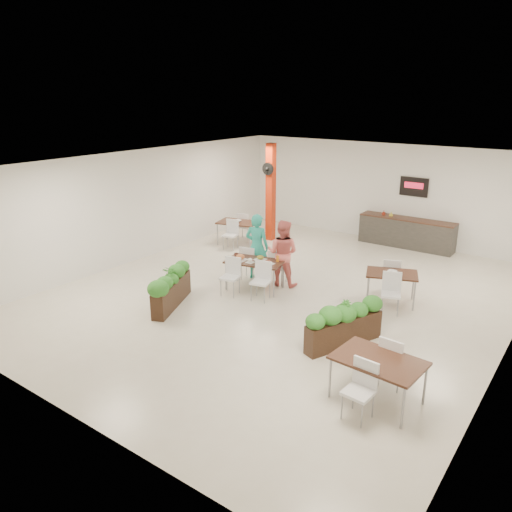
% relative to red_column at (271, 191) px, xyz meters
% --- Properties ---
extents(ground, '(12.00, 12.00, 0.00)m').
position_rel_red_column_xyz_m(ground, '(3.00, -3.79, -1.64)').
color(ground, beige).
rests_on(ground, ground).
extents(room_shell, '(10.10, 12.10, 3.22)m').
position_rel_red_column_xyz_m(room_shell, '(3.00, -3.79, 0.36)').
color(room_shell, white).
rests_on(room_shell, ground).
extents(red_column, '(0.40, 0.41, 3.20)m').
position_rel_red_column_xyz_m(red_column, '(0.00, 0.00, 0.00)').
color(red_column, '#B5280C').
rests_on(red_column, ground).
extents(service_counter, '(3.00, 0.64, 2.20)m').
position_rel_red_column_xyz_m(service_counter, '(4.00, 1.86, -1.15)').
color(service_counter, '#2D2A28').
rests_on(service_counter, ground).
extents(main_table, '(1.56, 1.85, 0.92)m').
position_rel_red_column_xyz_m(main_table, '(2.19, -3.92, -1.01)').
color(main_table, black).
rests_on(main_table, ground).
extents(diner_man, '(0.72, 0.56, 1.76)m').
position_rel_red_column_xyz_m(diner_man, '(1.79, -3.26, -0.76)').
color(diner_man, teal).
rests_on(diner_man, ground).
extents(diner_woman, '(0.96, 0.82, 1.71)m').
position_rel_red_column_xyz_m(diner_woman, '(2.59, -3.26, -0.79)').
color(diner_woman, '#EE706A').
rests_on(diner_woman, ground).
extents(planter_left, '(0.99, 1.75, 0.98)m').
position_rel_red_column_xyz_m(planter_left, '(1.25, -5.89, -1.14)').
color(planter_left, black).
rests_on(planter_left, ground).
extents(planter_right, '(0.95, 1.73, 0.96)m').
position_rel_red_column_xyz_m(planter_right, '(5.35, -5.30, -1.15)').
color(planter_right, black).
rests_on(planter_right, ground).
extents(side_table_a, '(1.42, 1.67, 0.92)m').
position_rel_red_column_xyz_m(side_table_a, '(-0.56, -1.05, -1.01)').
color(side_table_a, black).
rests_on(side_table_a, ground).
extents(side_table_b, '(1.36, 1.66, 0.92)m').
position_rel_red_column_xyz_m(side_table_b, '(5.30, -2.76, -1.02)').
color(side_table_b, black).
rests_on(side_table_b, ground).
extents(side_table_c, '(1.44, 1.65, 0.92)m').
position_rel_red_column_xyz_m(side_table_c, '(6.61, -6.68, -1.00)').
color(side_table_c, black).
rests_on(side_table_c, ground).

